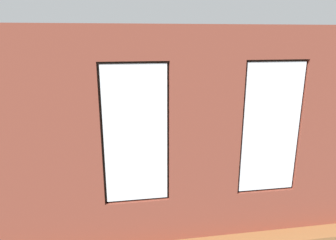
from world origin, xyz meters
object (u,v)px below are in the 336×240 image
(candle_jar, at_px, (134,151))
(media_console, at_px, (37,170))
(potted_plant_by_left_couch, at_px, (239,127))
(cup_ceramic, at_px, (169,145))
(potted_plant_near_tv, at_px, (52,175))
(potted_plant_between_couches, at_px, (227,164))
(couch_left, at_px, (278,148))
(potted_plant_mid_room_small, at_px, (190,131))
(couch_by_window, at_px, (145,197))
(potted_plant_corner_near_left, at_px, (244,112))
(tv_flatscreen, at_px, (34,140))
(potted_plant_foreground_right, at_px, (71,120))
(remote_gray, at_px, (145,148))
(coffee_table, at_px, (153,152))

(candle_jar, height_order, media_console, candle_jar)
(potted_plant_by_left_couch, bearing_deg, media_console, 18.67)
(cup_ceramic, height_order, potted_plant_near_tv, potted_plant_near_tv)
(potted_plant_near_tv, bearing_deg, potted_plant_between_couches, 171.66)
(couch_left, relative_size, potted_plant_mid_room_small, 3.49)
(couch_by_window, xyz_separation_m, candle_jar, (0.11, -1.72, 0.15))
(media_console, height_order, potted_plant_near_tv, potted_plant_near_tv)
(potted_plant_corner_near_left, bearing_deg, tv_flatscreen, 26.03)
(potted_plant_corner_near_left, xyz_separation_m, potted_plant_foreground_right, (5.27, 0.05, -0.02))
(candle_jar, bearing_deg, couch_left, -179.05)
(candle_jar, bearing_deg, potted_plant_between_couches, 132.49)
(cup_ceramic, relative_size, remote_gray, 0.60)
(cup_ceramic, relative_size, potted_plant_by_left_couch, 0.15)
(candle_jar, distance_m, potted_plant_between_couches, 2.28)
(remote_gray, distance_m, potted_plant_near_tv, 2.23)
(potted_plant_between_couches, bearing_deg, potted_plant_mid_room_small, -91.50)
(couch_by_window, bearing_deg, candle_jar, -86.46)
(potted_plant_corner_near_left, height_order, potted_plant_by_left_couch, potted_plant_corner_near_left)
(couch_left, xyz_separation_m, potted_plant_mid_room_small, (1.83, -1.39, 0.08))
(couch_left, bearing_deg, remote_gray, -91.04)
(candle_jar, bearing_deg, potted_plant_corner_near_left, -144.49)
(remote_gray, bearing_deg, tv_flatscreen, -61.03)
(tv_flatscreen, bearing_deg, media_console, 90.00)
(media_console, relative_size, potted_plant_between_couches, 0.81)
(coffee_table, xyz_separation_m, potted_plant_foreground_right, (2.12, -2.39, 0.19))
(remote_gray, distance_m, potted_plant_corner_near_left, 4.07)
(couch_left, relative_size, media_console, 1.68)
(candle_jar, distance_m, remote_gray, 0.34)
(couch_by_window, bearing_deg, potted_plant_by_left_couch, -132.04)
(couch_by_window, xyz_separation_m, potted_plant_corner_near_left, (-3.48, -4.27, 0.26))
(media_console, bearing_deg, tv_flatscreen, -90.00)
(couch_left, distance_m, potted_plant_corner_near_left, 2.52)
(coffee_table, bearing_deg, candle_jar, 15.84)
(couch_by_window, xyz_separation_m, potted_plant_mid_room_small, (-1.50, -3.16, 0.08))
(candle_jar, bearing_deg, couch_by_window, 93.54)
(remote_gray, height_order, potted_plant_mid_room_small, potted_plant_mid_room_small)
(remote_gray, bearing_deg, potted_plant_corner_near_left, 144.16)
(coffee_table, distance_m, potted_plant_mid_room_small, 1.77)
(candle_jar, xyz_separation_m, potted_plant_mid_room_small, (-1.60, -1.45, -0.06))
(couch_left, xyz_separation_m, tv_flatscreen, (5.42, 0.22, 0.57))
(couch_left, xyz_separation_m, potted_plant_corner_near_left, (-0.15, -2.50, 0.26))
(media_console, xyz_separation_m, tv_flatscreen, (-0.00, -0.00, 0.64))
(cup_ceramic, distance_m, potted_plant_foreground_right, 3.37)
(coffee_table, bearing_deg, potted_plant_by_left_couch, -151.59)
(tv_flatscreen, distance_m, potted_plant_between_couches, 3.82)
(couch_by_window, height_order, potted_plant_between_couches, potted_plant_between_couches)
(couch_by_window, relative_size, potted_plant_foreground_right, 1.76)
(coffee_table, xyz_separation_m, potted_plant_near_tv, (1.87, 1.35, 0.23))
(media_console, xyz_separation_m, potted_plant_near_tv, (-0.55, 1.06, 0.35))
(couch_by_window, bearing_deg, tv_flatscreen, -36.55)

